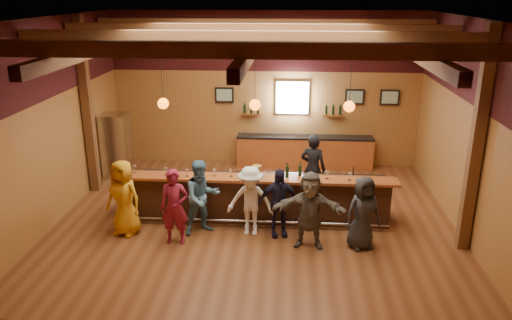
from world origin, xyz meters
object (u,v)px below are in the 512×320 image
object	(u,v)px
back_bar_cabinet	(304,151)
customer_denim	(202,197)
ice_bucket	(257,171)
customer_dark	(363,213)
customer_orange	(124,198)
bartender	(313,168)
customer_navy	(278,203)
stainless_fridge	(116,145)
bottle_a	(287,172)
customer_brown	(310,210)
bar_counter	(256,196)
customer_redvest	(175,207)
customer_white	(251,201)

from	to	relation	value
back_bar_cabinet	customer_denim	xyz separation A→B (m)	(-2.29, -4.44, 0.35)
back_bar_cabinet	ice_bucket	size ratio (longest dim) A/B	16.73
customer_dark	ice_bucket	xyz separation A→B (m)	(-2.23, 1.06, 0.46)
customer_orange	ice_bucket	size ratio (longest dim) A/B	6.98
customer_orange	bartender	world-z (taller)	bartender
customer_navy	stainless_fridge	bearing A→B (deg)	131.25
ice_bucket	stainless_fridge	bearing A→B (deg)	147.10
customer_denim	customer_navy	xyz separation A→B (m)	(1.64, -0.03, -0.07)
bartender	bottle_a	xyz separation A→B (m)	(-0.62, -1.28, 0.38)
customer_brown	customer_dark	distance (m)	1.08
bar_counter	back_bar_cabinet	size ratio (longest dim) A/B	1.57
back_bar_cabinet	bottle_a	size ratio (longest dim) A/B	11.66
customer_dark	bottle_a	bearing A→B (deg)	126.14
bar_counter	back_bar_cabinet	distance (m)	3.76
back_bar_cabinet	customer_dark	xyz separation A→B (m)	(1.07, -4.86, 0.30)
bar_counter	customer_navy	size ratio (longest dim) A/B	4.14
customer_redvest	customer_dark	distance (m)	3.84
bar_counter	customer_white	world-z (taller)	customer_white
customer_denim	customer_white	size ratio (longest dim) A/B	1.07
customer_white	bartender	world-z (taller)	bartender
customer_orange	bottle_a	size ratio (longest dim) A/B	4.87
stainless_fridge	customer_redvest	size ratio (longest dim) A/B	1.11
ice_bucket	bartender	bearing A→B (deg)	43.65
customer_white	customer_navy	size ratio (longest dim) A/B	1.02
bar_counter	ice_bucket	world-z (taller)	ice_bucket
customer_denim	customer_brown	size ratio (longest dim) A/B	1.02
stainless_fridge	customer_navy	bearing A→B (deg)	-35.70
bartender	customer_dark	bearing A→B (deg)	129.93
bar_counter	customer_orange	bearing A→B (deg)	-159.47
customer_denim	bottle_a	bearing A→B (deg)	-12.94
bottle_a	ice_bucket	bearing A→B (deg)	176.29
stainless_fridge	customer_redvest	distance (m)	4.58
bottle_a	customer_navy	bearing A→B (deg)	-105.11
customer_orange	customer_navy	xyz separation A→B (m)	(3.30, 0.14, -0.07)
customer_brown	customer_navy	bearing A→B (deg)	151.39
back_bar_cabinet	bottle_a	world-z (taller)	bottle_a
stainless_fridge	bottle_a	size ratio (longest dim) A/B	5.25
back_bar_cabinet	customer_brown	world-z (taller)	customer_brown
stainless_fridge	customer_denim	bearing A→B (deg)	-47.76
customer_orange	customer_white	size ratio (longest dim) A/B	1.08
customer_brown	customer_orange	bearing A→B (deg)	-179.47
bar_counter	customer_denim	xyz separation A→B (m)	(-1.10, -0.87, 0.30)
customer_white	bottle_a	world-z (taller)	customer_white
back_bar_cabinet	customer_orange	size ratio (longest dim) A/B	2.40
bottle_a	stainless_fridge	bearing A→B (deg)	150.52
customer_orange	customer_denim	size ratio (longest dim) A/B	1.01
customer_navy	bottle_a	distance (m)	0.80
customer_orange	customer_white	distance (m)	2.71
customer_denim	customer_navy	bearing A→B (deg)	-31.98
customer_orange	customer_navy	world-z (taller)	customer_orange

